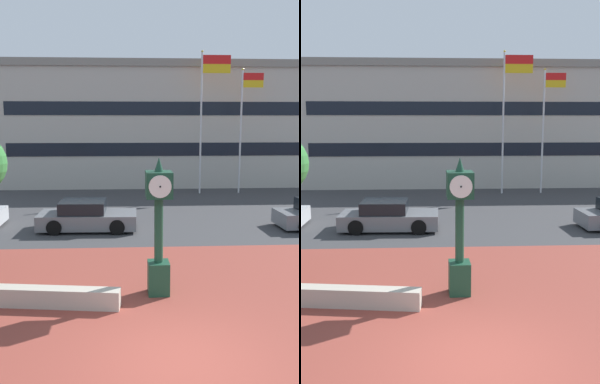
# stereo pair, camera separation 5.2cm
# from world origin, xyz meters

# --- Properties ---
(ground_plane) EXTENTS (200.00, 200.00, 0.00)m
(ground_plane) POSITION_xyz_m (0.00, 0.00, 0.00)
(ground_plane) COLOR #38383A
(plaza_brick_paving) EXTENTS (44.00, 11.63, 0.01)m
(plaza_brick_paving) POSITION_xyz_m (0.00, 1.81, 0.00)
(plaza_brick_paving) COLOR brown
(plaza_brick_paving) RESTS_ON ground
(planter_wall) EXTENTS (3.22, 0.81, 0.50)m
(planter_wall) POSITION_xyz_m (-2.80, 2.65, 0.25)
(planter_wall) COLOR #ADA393
(planter_wall) RESTS_ON ground
(street_clock) EXTENTS (0.70, 0.81, 3.75)m
(street_clock) POSITION_xyz_m (-0.17, 3.34, 1.88)
(street_clock) COLOR #19422D
(street_clock) RESTS_ON ground
(car_street_mid) EXTENTS (4.25, 2.04, 1.28)m
(car_street_mid) POSITION_xyz_m (-2.76, 10.36, 0.57)
(car_street_mid) COLOR slate
(car_street_mid) RESTS_ON ground
(flagpole_primary) EXTENTS (1.88, 0.14, 9.00)m
(flagpole_primary) POSITION_xyz_m (3.99, 19.34, 5.48)
(flagpole_primary) COLOR silver
(flagpole_primary) RESTS_ON ground
(flagpole_secondary) EXTENTS (1.43, 0.14, 7.93)m
(flagpole_secondary) POSITION_xyz_m (6.47, 19.34, 4.62)
(flagpole_secondary) COLOR silver
(flagpole_secondary) RESTS_ON ground
(civic_building) EXTENTS (29.40, 13.82, 8.75)m
(civic_building) POSITION_xyz_m (3.89, 27.98, 4.38)
(civic_building) COLOR #B2ADA3
(civic_building) RESTS_ON ground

